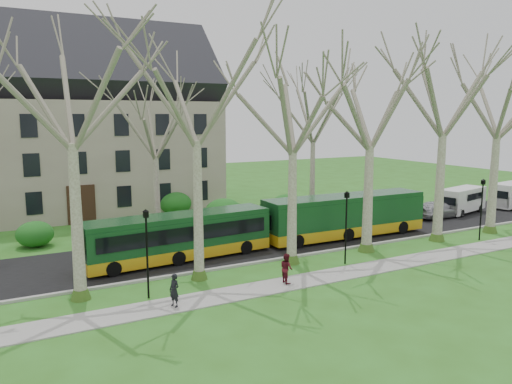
# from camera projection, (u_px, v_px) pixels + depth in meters

# --- Properties ---
(ground) EXTENTS (120.00, 120.00, 0.00)m
(ground) POSITION_uv_depth(u_px,v_px,m) (249.00, 274.00, 27.93)
(ground) COLOR #30641C
(ground) RESTS_ON ground
(sidewalk) EXTENTS (70.00, 2.00, 0.06)m
(sidewalk) POSITION_uv_depth(u_px,v_px,m) (271.00, 287.00, 25.75)
(sidewalk) COLOR gray
(sidewalk) RESTS_ON ground
(road) EXTENTS (80.00, 8.00, 0.06)m
(road) POSITION_uv_depth(u_px,v_px,m) (210.00, 250.00, 32.71)
(road) COLOR black
(road) RESTS_ON ground
(curb) EXTENTS (80.00, 0.25, 0.14)m
(curb) POSITION_uv_depth(u_px,v_px,m) (237.00, 266.00, 29.23)
(curb) COLOR #A5A39E
(curb) RESTS_ON ground
(building) EXTENTS (26.50, 12.20, 16.00)m
(building) POSITION_uv_depth(u_px,v_px,m) (66.00, 123.00, 44.78)
(building) COLOR gray
(building) RESTS_ON ground
(tree_row_verge) EXTENTS (49.00, 7.00, 14.00)m
(tree_row_verge) POSITION_uv_depth(u_px,v_px,m) (246.00, 149.00, 27.12)
(tree_row_verge) COLOR gray
(tree_row_verge) RESTS_ON ground
(tree_row_far) EXTENTS (33.00, 7.00, 12.00)m
(tree_row_far) POSITION_uv_depth(u_px,v_px,m) (162.00, 154.00, 35.96)
(tree_row_far) COLOR gray
(tree_row_far) RESTS_ON ground
(lamp_row) EXTENTS (36.22, 0.22, 4.30)m
(lamp_row) POSITION_uv_depth(u_px,v_px,m) (257.00, 233.00, 26.67)
(lamp_row) COLOR black
(lamp_row) RESTS_ON ground
(hedges) EXTENTS (30.60, 8.60, 2.00)m
(hedges) POSITION_uv_depth(u_px,v_px,m) (109.00, 219.00, 37.78)
(hedges) COLOR #1A5317
(hedges) RESTS_ON ground
(bus_lead) EXTENTS (11.72, 3.22, 2.90)m
(bus_lead) POSITION_uv_depth(u_px,v_px,m) (179.00, 236.00, 30.32)
(bus_lead) COLOR #12411D
(bus_lead) RESTS_ON road
(bus_follow) EXTENTS (12.61, 2.90, 3.14)m
(bus_follow) POSITION_uv_depth(u_px,v_px,m) (345.00, 215.00, 36.03)
(bus_follow) COLOR #12411D
(bus_follow) RESTS_ON road
(sedan) EXTENTS (4.84, 1.97, 1.41)m
(sedan) POSITION_uv_depth(u_px,v_px,m) (439.00, 210.00, 42.81)
(sedan) COLOR #9D9EA2
(sedan) RESTS_ON road
(van_a) EXTENTS (5.52, 3.03, 2.28)m
(van_a) POSITION_uv_depth(u_px,v_px,m) (462.00, 201.00, 44.74)
(van_a) COLOR silver
(van_a) RESTS_ON road
(pedestrian_a) EXTENTS (0.57, 0.67, 1.55)m
(pedestrian_a) POSITION_uv_depth(u_px,v_px,m) (174.00, 290.00, 22.92)
(pedestrian_a) COLOR black
(pedestrian_a) RESTS_ON sidewalk
(pedestrian_b) EXTENTS (0.62, 0.79, 1.58)m
(pedestrian_b) POSITION_uv_depth(u_px,v_px,m) (286.00, 268.00, 26.20)
(pedestrian_b) COLOR #50121B
(pedestrian_b) RESTS_ON sidewalk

